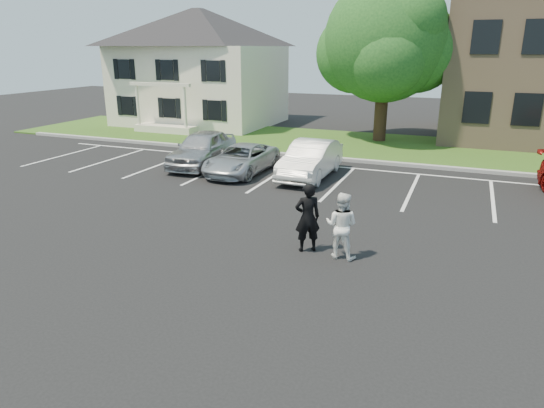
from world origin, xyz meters
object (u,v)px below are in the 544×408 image
at_px(tree, 388,43).
at_px(man_black_suit, 308,218).
at_px(house, 200,67).
at_px(car_white_sedan, 311,159).
at_px(car_silver_minivan, 241,159).
at_px(car_silver_west, 203,149).
at_px(man_white_shirt, 341,225).

xyz_separation_m(tree, man_black_suit, (0.94, -16.49, -4.42)).
distance_m(house, car_white_sedan, 16.60).
distance_m(house, car_silver_minivan, 15.09).
xyz_separation_m(man_black_suit, car_silver_west, (-7.37, 7.44, -0.14)).
bearing_deg(car_white_sedan, man_black_suit, -72.52).
distance_m(tree, man_white_shirt, 17.27).
distance_m(house, tree, 13.24).
bearing_deg(house, tree, -9.90).
relative_size(tree, car_white_sedan, 1.96).
bearing_deg(house, man_white_shirt, -51.79).
distance_m(tree, car_silver_west, 12.00).
relative_size(house, car_silver_minivan, 2.39).
height_order(man_white_shirt, car_white_sedan, man_white_shirt).
distance_m(man_black_suit, car_silver_minivan, 8.61).
distance_m(car_silver_west, car_silver_minivan, 2.28).
bearing_deg(tree, car_white_sedan, -98.12).
bearing_deg(tree, car_silver_west, -125.38).
bearing_deg(house, car_silver_west, -60.01).
xyz_separation_m(man_white_shirt, car_silver_west, (-8.29, 7.52, -0.07)).
height_order(man_white_shirt, car_silver_west, man_white_shirt).
xyz_separation_m(house, man_white_shirt, (14.82, -18.83, -2.97)).
xyz_separation_m(car_silver_minivan, car_white_sedan, (2.92, 0.46, 0.14)).
height_order(tree, car_silver_west, tree).
relative_size(tree, man_white_shirt, 5.11).
bearing_deg(car_white_sedan, car_silver_minivan, -170.63).
bearing_deg(car_white_sedan, man_white_shirt, -66.42).
relative_size(house, tree, 1.17).
bearing_deg(man_white_shirt, man_black_suit, -0.95).
height_order(car_silver_west, car_white_sedan, car_silver_west).
height_order(man_black_suit, car_white_sedan, man_black_suit).
xyz_separation_m(house, tree, (12.96, -2.26, 1.52)).
relative_size(house, man_white_shirt, 5.98).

